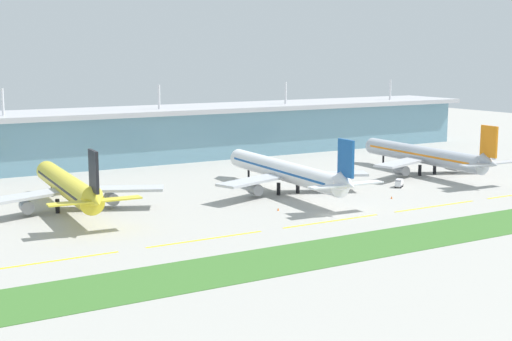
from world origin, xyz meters
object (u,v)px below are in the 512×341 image
object	(u,v)px
airliner_middle	(286,171)
safety_cone_nose_front	(392,197)
baggage_cart	(399,183)
airliner_near	(68,186)
safety_cone_left_wingtip	(278,209)
airliner_far	(425,155)

from	to	relation	value
airliner_middle	safety_cone_nose_front	world-z (taller)	airliner_middle
airliner_middle	baggage_cart	world-z (taller)	airliner_middle
baggage_cart	safety_cone_nose_front	bearing A→B (deg)	-138.04
airliner_near	baggage_cart	world-z (taller)	airliner_near
airliner_middle	safety_cone_left_wingtip	distance (m)	24.38
airliner_near	baggage_cart	size ratio (longest dim) A/B	15.85
airliner_far	baggage_cart	bearing A→B (deg)	-149.23
baggage_cart	safety_cone_nose_front	world-z (taller)	baggage_cart
airliner_near	airliner_far	size ratio (longest dim) A/B	0.95
airliner_near	safety_cone_left_wingtip	distance (m)	54.39
airliner_middle	airliner_far	world-z (taller)	same
airliner_far	baggage_cart	distance (m)	27.99
airliner_middle	airliner_far	distance (m)	58.74
safety_cone_left_wingtip	airliner_far	bearing A→B (deg)	17.74
airliner_far	safety_cone_nose_front	size ratio (longest dim) A/B	94.41
airliner_far	safety_cone_nose_front	distance (m)	46.08
airliner_far	safety_cone_nose_front	bearing A→B (deg)	-144.75
airliner_near	baggage_cart	distance (m)	97.79
airliner_far	airliner_middle	bearing A→B (deg)	-175.49
airliner_near	airliner_far	world-z (taller)	same
airliner_middle	safety_cone_nose_front	size ratio (longest dim) A/B	99.87
safety_cone_left_wingtip	safety_cone_nose_front	bearing A→B (deg)	-4.86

